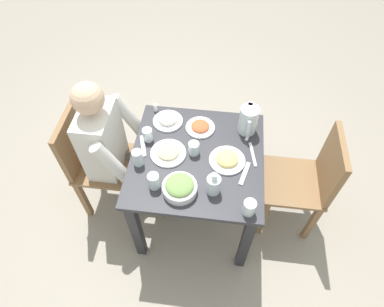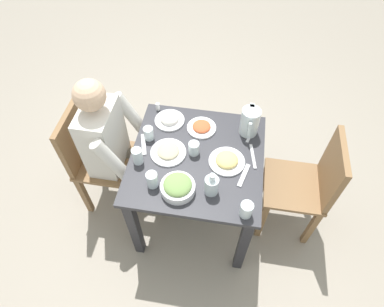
{
  "view_description": "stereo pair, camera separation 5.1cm",
  "coord_description": "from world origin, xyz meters",
  "px_view_note": "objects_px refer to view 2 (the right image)",
  "views": [
    {
      "loc": [
        1.22,
        0.12,
        2.36
      ],
      "look_at": [
        -0.02,
        -0.03,
        0.73
      ],
      "focal_mm": 30.89,
      "sensor_mm": 36.0,
      "label": 1
    },
    {
      "loc": [
        1.21,
        0.17,
        2.36
      ],
      "look_at": [
        -0.02,
        -0.03,
        0.73
      ],
      "focal_mm": 30.89,
      "sensor_mm": 36.0,
      "label": 2
    }
  ],
  "objects_px": {
    "plate_rice_curry": "(202,127)",
    "salt_shaker": "(158,107)",
    "plate_beans": "(168,151)",
    "water_glass_near_left": "(246,210)",
    "water_glass_far_left": "(137,156)",
    "salad_bowl": "(178,187)",
    "water_glass_center": "(149,133)",
    "oil_carafe": "(211,186)",
    "water_glass_far_right": "(152,180)",
    "plate_fries": "(227,160)",
    "diner_near": "(119,146)",
    "chair_near": "(95,156)",
    "water_glass_near_right": "(194,148)",
    "plate_yoghurt": "(170,119)",
    "water_pitcher": "(250,122)",
    "dining_table": "(197,170)",
    "chair_far": "(308,184)"
  },
  "relations": [
    {
      "from": "plate_rice_curry",
      "to": "salt_shaker",
      "type": "bearing_deg",
      "value": -111.64
    },
    {
      "from": "plate_beans",
      "to": "plate_rice_curry",
      "type": "bearing_deg",
      "value": 143.34
    },
    {
      "from": "water_glass_near_left",
      "to": "water_glass_far_left",
      "type": "height_order",
      "value": "water_glass_far_left"
    },
    {
      "from": "salad_bowl",
      "to": "water_glass_center",
      "type": "xyz_separation_m",
      "value": [
        -0.36,
        -0.26,
        0.0
      ]
    },
    {
      "from": "oil_carafe",
      "to": "plate_beans",
      "type": "bearing_deg",
      "value": -128.01
    },
    {
      "from": "water_glass_near_left",
      "to": "water_glass_far_right",
      "type": "distance_m",
      "value": 0.55
    },
    {
      "from": "plate_fries",
      "to": "water_glass_center",
      "type": "relative_size",
      "value": 2.48
    },
    {
      "from": "oil_carafe",
      "to": "diner_near",
      "type": "bearing_deg",
      "value": -114.37
    },
    {
      "from": "chair_near",
      "to": "salad_bowl",
      "type": "distance_m",
      "value": 0.79
    },
    {
      "from": "water_glass_far_right",
      "to": "water_glass_near_right",
      "type": "bearing_deg",
      "value": 144.04
    },
    {
      "from": "oil_carafe",
      "to": "salt_shaker",
      "type": "distance_m",
      "value": 0.74
    },
    {
      "from": "plate_yoghurt",
      "to": "water_glass_far_right",
      "type": "height_order",
      "value": "water_glass_far_right"
    },
    {
      "from": "diner_near",
      "to": "plate_rice_curry",
      "type": "relative_size",
      "value": 6.19
    },
    {
      "from": "water_pitcher",
      "to": "salad_bowl",
      "type": "relative_size",
      "value": 0.96
    },
    {
      "from": "salad_bowl",
      "to": "water_glass_center",
      "type": "bearing_deg",
      "value": -144.3
    },
    {
      "from": "water_glass_near_left",
      "to": "oil_carafe",
      "type": "xyz_separation_m",
      "value": [
        -0.11,
        -0.2,
        0.01
      ]
    },
    {
      "from": "chair_near",
      "to": "water_glass_near_left",
      "type": "xyz_separation_m",
      "value": [
        0.41,
        1.06,
        0.28
      ]
    },
    {
      "from": "plate_beans",
      "to": "plate_rice_curry",
      "type": "relative_size",
      "value": 1.16
    },
    {
      "from": "water_glass_near_left",
      "to": "water_glass_far_right",
      "type": "bearing_deg",
      "value": -100.59
    },
    {
      "from": "dining_table",
      "to": "salad_bowl",
      "type": "xyz_separation_m",
      "value": [
        0.25,
        -0.07,
        0.18
      ]
    },
    {
      "from": "chair_far",
      "to": "water_glass_near_right",
      "type": "relative_size",
      "value": 10.25
    },
    {
      "from": "plate_beans",
      "to": "water_glass_near_right",
      "type": "bearing_deg",
      "value": 100.1
    },
    {
      "from": "dining_table",
      "to": "water_glass_center",
      "type": "distance_m",
      "value": 0.39
    },
    {
      "from": "diner_near",
      "to": "plate_rice_curry",
      "type": "distance_m",
      "value": 0.56
    },
    {
      "from": "plate_fries",
      "to": "chair_far",
      "type": "bearing_deg",
      "value": 98.55
    },
    {
      "from": "chair_far",
      "to": "oil_carafe",
      "type": "bearing_deg",
      "value": -64.1
    },
    {
      "from": "water_pitcher",
      "to": "oil_carafe",
      "type": "distance_m",
      "value": 0.52
    },
    {
      "from": "plate_beans",
      "to": "water_glass_far_right",
      "type": "bearing_deg",
      "value": -9.48
    },
    {
      "from": "diner_near",
      "to": "plate_beans",
      "type": "distance_m",
      "value": 0.37
    },
    {
      "from": "plate_yoghurt",
      "to": "water_glass_center",
      "type": "bearing_deg",
      "value": -30.91
    },
    {
      "from": "water_glass_far_left",
      "to": "salt_shaker",
      "type": "xyz_separation_m",
      "value": [
        -0.46,
        0.02,
        -0.03
      ]
    },
    {
      "from": "chair_near",
      "to": "water_glass_near_right",
      "type": "distance_m",
      "value": 0.76
    },
    {
      "from": "chair_far",
      "to": "water_glass_center",
      "type": "bearing_deg",
      "value": -91.56
    },
    {
      "from": "salad_bowl",
      "to": "plate_fries",
      "type": "xyz_separation_m",
      "value": [
        -0.24,
        0.25,
        -0.02
      ]
    },
    {
      "from": "water_pitcher",
      "to": "water_glass_near_right",
      "type": "distance_m",
      "value": 0.4
    },
    {
      "from": "water_glass_near_right",
      "to": "diner_near",
      "type": "bearing_deg",
      "value": -93.95
    },
    {
      "from": "plate_rice_curry",
      "to": "water_glass_near_left",
      "type": "xyz_separation_m",
      "value": [
        0.58,
        0.32,
        0.03
      ]
    },
    {
      "from": "dining_table",
      "to": "chair_near",
      "type": "height_order",
      "value": "chair_near"
    },
    {
      "from": "plate_beans",
      "to": "water_glass_near_right",
      "type": "xyz_separation_m",
      "value": [
        -0.03,
        0.16,
        0.03
      ]
    },
    {
      "from": "water_glass_center",
      "to": "salt_shaker",
      "type": "height_order",
      "value": "water_glass_center"
    },
    {
      "from": "chair_far",
      "to": "plate_beans",
      "type": "bearing_deg",
      "value": -85.62
    },
    {
      "from": "salad_bowl",
      "to": "oil_carafe",
      "type": "xyz_separation_m",
      "value": [
        -0.03,
        0.19,
        0.01
      ]
    },
    {
      "from": "water_glass_near_right",
      "to": "oil_carafe",
      "type": "xyz_separation_m",
      "value": [
        0.26,
        0.14,
        0.01
      ]
    },
    {
      "from": "water_glass_far_right",
      "to": "salt_shaker",
      "type": "relative_size",
      "value": 1.93
    },
    {
      "from": "plate_yoghurt",
      "to": "water_glass_near_right",
      "type": "height_order",
      "value": "water_glass_near_right"
    },
    {
      "from": "dining_table",
      "to": "salad_bowl",
      "type": "distance_m",
      "value": 0.32
    },
    {
      "from": "chair_far",
      "to": "water_glass_far_left",
      "type": "distance_m",
      "value": 1.13
    },
    {
      "from": "plate_beans",
      "to": "water_glass_center",
      "type": "distance_m",
      "value": 0.18
    },
    {
      "from": "dining_table",
      "to": "salt_shaker",
      "type": "height_order",
      "value": "salt_shaker"
    },
    {
      "from": "water_glass_near_left",
      "to": "salt_shaker",
      "type": "distance_m",
      "value": 0.96
    }
  ]
}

